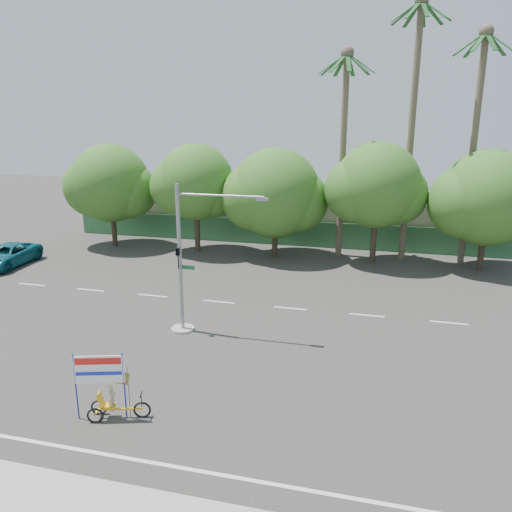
# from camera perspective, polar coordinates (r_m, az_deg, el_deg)

# --- Properties ---
(ground) EXTENTS (120.00, 120.00, 0.00)m
(ground) POSITION_cam_1_polar(r_m,az_deg,el_deg) (20.28, -6.04, -13.51)
(ground) COLOR #33302D
(ground) RESTS_ON ground
(fence) EXTENTS (38.00, 0.08, 2.00)m
(fence) POSITION_cam_1_polar(r_m,az_deg,el_deg) (39.60, 4.64, 2.59)
(fence) COLOR #336B3D
(fence) RESTS_ON ground
(building_left) EXTENTS (12.00, 8.00, 4.00)m
(building_left) POSITION_cam_1_polar(r_m,az_deg,el_deg) (46.28, -6.72, 5.67)
(building_left) COLOR beige
(building_left) RESTS_ON ground
(building_right) EXTENTS (14.00, 8.00, 3.60)m
(building_right) POSITION_cam_1_polar(r_m,az_deg,el_deg) (43.36, 16.20, 4.23)
(building_right) COLOR beige
(building_right) RESTS_ON ground
(tree_far_left) EXTENTS (7.14, 6.00, 7.96)m
(tree_far_left) POSITION_cam_1_polar(r_m,az_deg,el_deg) (40.47, -16.33, 7.71)
(tree_far_left) COLOR #473828
(tree_far_left) RESTS_ON ground
(tree_left) EXTENTS (6.66, 5.60, 8.07)m
(tree_left) POSITION_cam_1_polar(r_m,az_deg,el_deg) (37.39, -6.96, 8.08)
(tree_left) COLOR #473828
(tree_left) RESTS_ON ground
(tree_center) EXTENTS (7.62, 6.40, 7.85)m
(tree_center) POSITION_cam_1_polar(r_m,az_deg,el_deg) (35.77, 2.14, 6.89)
(tree_center) COLOR #473828
(tree_center) RESTS_ON ground
(tree_right) EXTENTS (6.90, 5.80, 8.36)m
(tree_right) POSITION_cam_1_polar(r_m,az_deg,el_deg) (34.89, 13.57, 7.54)
(tree_right) COLOR #473828
(tree_right) RESTS_ON ground
(tree_far_right) EXTENTS (7.38, 6.20, 7.94)m
(tree_far_right) POSITION_cam_1_polar(r_m,az_deg,el_deg) (35.59, 24.88, 5.72)
(tree_far_right) COLOR #473828
(tree_far_right) RESTS_ON ground
(palm_tall) EXTENTS (3.73, 3.79, 17.45)m
(palm_tall) POSITION_cam_1_polar(r_m,az_deg,el_deg) (36.13, 17.53, 15.85)
(palm_tall) COLOR #70604C
(palm_tall) RESTS_ON ground
(palm_mid) EXTENTS (3.73, 3.79, 15.45)m
(palm_mid) POSITION_cam_1_polar(r_m,az_deg,el_deg) (36.53, 23.83, 13.58)
(palm_mid) COLOR #70604C
(palm_mid) RESTS_ON ground
(palm_short) EXTENTS (3.73, 3.79, 14.45)m
(palm_short) POSITION_cam_1_polar(r_m,az_deg,el_deg) (36.21, 10.00, 13.77)
(palm_short) COLOR #70604C
(palm_short) RESTS_ON ground
(traffic_signal) EXTENTS (4.72, 1.10, 7.00)m
(traffic_signal) POSITION_cam_1_polar(r_m,az_deg,el_deg) (23.31, -7.96, -1.85)
(traffic_signal) COLOR gray
(traffic_signal) RESTS_ON ground
(trike_billboard) EXTENTS (2.38, 0.98, 2.43)m
(trike_billboard) POSITION_cam_1_polar(r_m,az_deg,el_deg) (17.95, -16.58, -14.67)
(trike_billboard) COLOR black
(trike_billboard) RESTS_ON ground
(pickup_truck) EXTENTS (2.73, 5.43, 1.48)m
(pickup_truck) POSITION_cam_1_polar(r_m,az_deg,el_deg) (38.13, -26.61, 0.05)
(pickup_truck) COLOR #0E5866
(pickup_truck) RESTS_ON ground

